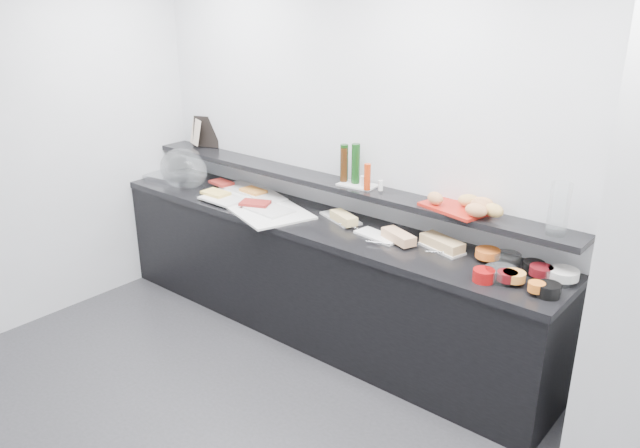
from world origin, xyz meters
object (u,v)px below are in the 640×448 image
Objects in this scene: bread_tray at (457,208)px; carafe at (559,209)px; framed_print at (206,132)px; condiment_tray at (358,185)px; cloche_base at (173,177)px; sandwich_plate_mid at (378,236)px.

carafe is (0.63, -0.03, 0.14)m from bread_tray.
framed_print is 1.70m from condiment_tray.
condiment_tray is at bearing -167.25° from bread_tray.
framed_print is at bearing -169.32° from bread_tray.
bread_tray is at bearing -22.81° from framed_print.
cloche_base reaches higher than sandwich_plate_mid.
cloche_base is 2.11m from sandwich_plate_mid.
framed_print reaches higher than condiment_tray.
cloche_base is at bearing -162.49° from bread_tray.
framed_print is 0.99× the size of condiment_tray.
carafe is at bearing -22.90° from framed_print.
cloche_base is 1.34× the size of sandwich_plate_mid.
cloche_base is 0.48m from framed_print.
sandwich_plate_mid is at bearing -171.98° from carafe.
cloche_base is 1.45× the size of carafe.
carafe is (1.09, 0.15, 0.39)m from sandwich_plate_mid.
framed_print is 0.64× the size of bread_tray.
sandwich_plate_mid is 0.55m from bread_tray.
bread_tray is at bearing 29.93° from sandwich_plate_mid.
cloche_base is at bearing -131.55° from framed_print.
cloche_base is at bearing -176.60° from carafe.
bread_tray reaches higher than condiment_tray.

